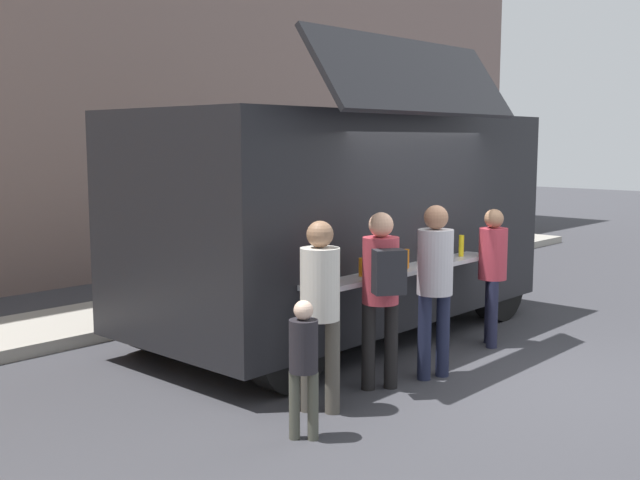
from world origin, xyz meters
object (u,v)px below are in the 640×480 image
trash_bin (388,246)px  customer_front_ordering (435,276)px  child_near_queue (304,357)px  customer_rear_waiting (320,299)px  food_truck_main (342,215)px  customer_extra_browsing (493,265)px  customer_mid_with_backpack (382,283)px

trash_bin → customer_front_ordering: bearing=-137.9°
customer_front_ordering → child_near_queue: customer_front_ordering is taller
trash_bin → child_near_queue: 7.98m
customer_front_ordering → customer_rear_waiting: bearing=101.4°
food_truck_main → customer_extra_browsing: (0.80, -1.65, -0.53)m
customer_mid_with_backpack → customer_rear_waiting: size_ratio=1.01×
customer_front_ordering → customer_extra_browsing: customer_front_ordering is taller
food_truck_main → customer_rear_waiting: size_ratio=3.17×
customer_extra_browsing → customer_front_ordering: bearing=60.4°
customer_mid_with_backpack → customer_rear_waiting: customer_mid_with_backpack is taller
customer_mid_with_backpack → child_near_queue: 1.48m
food_truck_main → customer_mid_with_backpack: bearing=-129.2°
customer_mid_with_backpack → trash_bin: bearing=-18.0°
customer_rear_waiting → customer_extra_browsing: 3.01m
food_truck_main → customer_mid_with_backpack: 2.23m
customer_rear_waiting → food_truck_main: bearing=7.7°
trash_bin → customer_rear_waiting: customer_rear_waiting is taller
child_near_queue → customer_extra_browsing: bearing=-30.5°
customer_front_ordering → child_near_queue: size_ratio=1.54×
trash_bin → customer_extra_browsing: (-3.13, -3.97, 0.48)m
customer_rear_waiting → customer_mid_with_backpack: bearing=-31.1°
food_truck_main → customer_rear_waiting: food_truck_main is taller
customer_rear_waiting → child_near_queue: bearing=-178.5°
food_truck_main → customer_extra_browsing: size_ratio=3.36×
food_truck_main → customer_mid_with_backpack: size_ratio=3.14×
food_truck_main → child_near_queue: size_ratio=4.73×
customer_front_ordering → food_truck_main: bearing=-2.6°
child_near_queue → customer_mid_with_backpack: bearing=-23.9°
customer_mid_with_backpack → child_near_queue: (-1.40, -0.31, -0.37)m
food_truck_main → customer_extra_browsing: 1.90m
customer_extra_browsing → child_near_queue: size_ratio=1.41×
customer_front_ordering → customer_extra_browsing: (1.50, 0.21, -0.09)m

